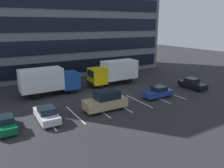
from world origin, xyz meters
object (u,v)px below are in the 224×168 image
(sedan_silver, at_px, (47,114))
(sedan_black, at_px, (192,84))
(box_truck_yellow, at_px, (114,71))
(sedan_navy, at_px, (158,92))
(sedan_forest, at_px, (5,123))
(suv_tan, at_px, (106,101))
(box_truck_blue, at_px, (49,80))

(sedan_silver, height_order, sedan_black, sedan_black)
(box_truck_yellow, height_order, sedan_silver, box_truck_yellow)
(box_truck_yellow, distance_m, sedan_navy, 8.78)
(sedan_forest, relative_size, suv_tan, 0.81)
(box_truck_blue, xyz_separation_m, sedan_black, (19.17, -7.67, -1.35))
(box_truck_blue, distance_m, sedan_silver, 8.75)
(box_truck_blue, relative_size, sedan_black, 1.88)
(box_truck_blue, xyz_separation_m, suv_tan, (3.88, -8.63, -1.01))
(sedan_black, bearing_deg, sedan_silver, -178.45)
(sedan_silver, bearing_deg, sedan_black, 1.55)
(sedan_silver, bearing_deg, box_truck_yellow, 33.50)
(box_truck_blue, height_order, sedan_silver, box_truck_blue)
(sedan_forest, height_order, suv_tan, suv_tan)
(sedan_black, distance_m, sedan_navy, 7.31)
(box_truck_yellow, height_order, sedan_black, box_truck_yellow)
(box_truck_yellow, relative_size, sedan_black, 1.91)
(box_truck_yellow, xyz_separation_m, sedan_silver, (-12.86, -8.51, -1.39))
(sedan_silver, xyz_separation_m, suv_tan, (6.43, -0.36, 0.35))
(sedan_forest, bearing_deg, box_truck_yellow, 27.29)
(box_truck_blue, height_order, sedan_black, box_truck_blue)
(box_truck_blue, bearing_deg, box_truck_yellow, 1.37)
(sedan_forest, relative_size, sedan_navy, 0.96)
(box_truck_yellow, distance_m, sedan_silver, 15.48)
(box_truck_yellow, height_order, sedan_forest, box_truck_yellow)
(sedan_silver, bearing_deg, suv_tan, -3.24)
(suv_tan, relative_size, sedan_black, 1.15)
(sedan_forest, bearing_deg, sedan_navy, 0.07)
(box_truck_yellow, bearing_deg, sedan_silver, -146.50)
(box_truck_blue, xyz_separation_m, sedan_forest, (-6.26, -8.30, -1.40))
(sedan_silver, xyz_separation_m, sedan_navy, (14.43, -0.02, -0.02))
(box_truck_yellow, distance_m, sedan_forest, 18.70)
(sedan_silver, bearing_deg, sedan_navy, -0.06)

